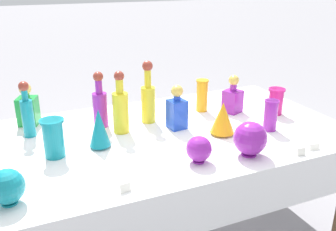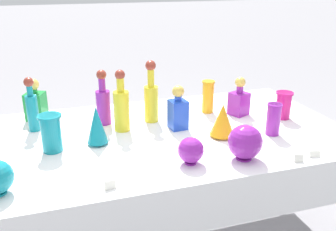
% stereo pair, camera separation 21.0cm
% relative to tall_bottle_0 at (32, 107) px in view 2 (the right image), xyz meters
% --- Properties ---
extents(display_table, '(2.03, 1.16, 0.76)m').
position_rel_tall_bottle_0_xyz_m(display_table, '(0.72, -0.29, -0.19)').
color(display_table, white).
rests_on(display_table, ground).
extents(tall_bottle_0, '(0.07, 0.07, 0.32)m').
position_rel_tall_bottle_0_xyz_m(tall_bottle_0, '(0.00, 0.00, 0.00)').
color(tall_bottle_0, teal).
rests_on(tall_bottle_0, display_table).
extents(tall_bottle_1, '(0.09, 0.09, 0.36)m').
position_rel_tall_bottle_0_xyz_m(tall_bottle_1, '(0.48, -0.15, 0.00)').
color(tall_bottle_1, yellow).
rests_on(tall_bottle_1, display_table).
extents(tall_bottle_2, '(0.08, 0.08, 0.38)m').
position_rel_tall_bottle_0_xyz_m(tall_bottle_2, '(0.68, -0.06, 0.01)').
color(tall_bottle_2, yellow).
rests_on(tall_bottle_2, display_table).
extents(tall_bottle_3, '(0.08, 0.08, 0.33)m').
position_rel_tall_bottle_0_xyz_m(tall_bottle_3, '(0.40, -0.02, -0.00)').
color(tall_bottle_3, purple).
rests_on(tall_bottle_3, display_table).
extents(square_decanter_0, '(0.10, 0.10, 0.26)m').
position_rel_tall_bottle_0_xyz_m(square_decanter_0, '(0.80, -0.22, -0.03)').
color(square_decanter_0, blue).
rests_on(square_decanter_0, display_table).
extents(square_decanter_1, '(0.14, 0.14, 0.26)m').
position_rel_tall_bottle_0_xyz_m(square_decanter_1, '(0.01, 0.19, -0.03)').
color(square_decanter_1, '#198C38').
rests_on(square_decanter_1, display_table).
extents(square_decanter_2, '(0.13, 0.13, 0.25)m').
position_rel_tall_bottle_0_xyz_m(square_decanter_2, '(1.24, -0.12, -0.04)').
color(square_decanter_2, purple).
rests_on(square_decanter_2, display_table).
extents(slender_vase_0, '(0.12, 0.12, 0.20)m').
position_rel_tall_bottle_0_xyz_m(slender_vase_0, '(0.09, -0.31, -0.03)').
color(slender_vase_0, teal).
rests_on(slender_vase_0, display_table).
extents(slender_vase_1, '(0.08, 0.08, 0.18)m').
position_rel_tall_bottle_0_xyz_m(slender_vase_1, '(1.27, -0.47, -0.04)').
color(slender_vase_1, purple).
rests_on(slender_vase_1, display_table).
extents(slender_vase_2, '(0.08, 0.08, 0.21)m').
position_rel_tall_bottle_0_xyz_m(slender_vase_2, '(1.07, -0.02, -0.03)').
color(slender_vase_2, orange).
rests_on(slender_vase_2, display_table).
extents(slender_vase_3, '(0.11, 0.11, 0.17)m').
position_rel_tall_bottle_0_xyz_m(slender_vase_3, '(1.47, -0.27, -0.05)').
color(slender_vase_3, '#C61972').
rests_on(slender_vase_3, display_table).
extents(fluted_vase_0, '(0.11, 0.11, 0.21)m').
position_rel_tall_bottle_0_xyz_m(fluted_vase_0, '(0.32, -0.30, -0.03)').
color(fluted_vase_0, teal).
rests_on(fluted_vase_0, display_table).
extents(fluted_vase_1, '(0.14, 0.14, 0.19)m').
position_rel_tall_bottle_0_xyz_m(fluted_vase_1, '(0.99, -0.41, -0.04)').
color(fluted_vase_1, orange).
rests_on(fluted_vase_1, display_table).
extents(round_bowl_1, '(0.17, 0.17, 0.18)m').
position_rel_tall_bottle_0_xyz_m(round_bowl_1, '(0.98, -0.69, -0.05)').
color(round_bowl_1, purple).
rests_on(round_bowl_1, display_table).
extents(round_bowl_2, '(0.12, 0.12, 0.13)m').
position_rel_tall_bottle_0_xyz_m(round_bowl_2, '(0.71, -0.65, -0.07)').
color(round_bowl_2, purple).
rests_on(round_bowl_2, display_table).
extents(price_tag_left, '(0.06, 0.02, 0.03)m').
position_rel_tall_bottle_0_xyz_m(price_tag_left, '(1.32, -0.77, -0.12)').
color(price_tag_left, white).
rests_on(price_tag_left, display_table).
extents(price_tag_center, '(0.05, 0.02, 0.04)m').
position_rel_tall_bottle_0_xyz_m(price_tag_center, '(0.31, -0.76, -0.12)').
color(price_tag_center, white).
rests_on(price_tag_center, display_table).
extents(price_tag_right, '(0.05, 0.02, 0.04)m').
position_rel_tall_bottle_0_xyz_m(price_tag_right, '(1.21, -0.79, -0.12)').
color(price_tag_right, white).
rests_on(price_tag_right, display_table).
extents(cardboard_box_behind_left, '(0.48, 0.39, 0.46)m').
position_rel_tall_bottle_0_xyz_m(cardboard_box_behind_left, '(0.67, 0.85, -0.71)').
color(cardboard_box_behind_left, tan).
rests_on(cardboard_box_behind_left, ground).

